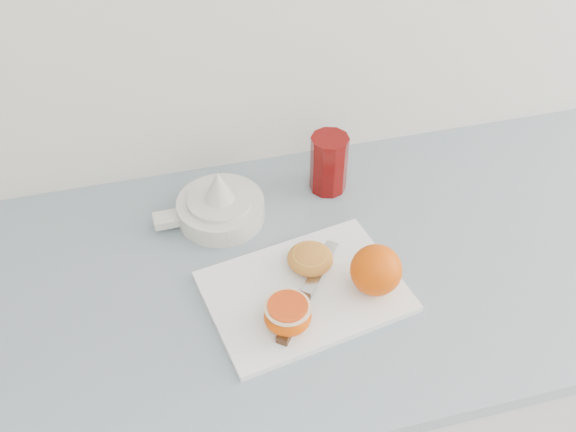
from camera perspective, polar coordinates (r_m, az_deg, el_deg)
The scene contains 8 objects.
counter at distance 1.45m, azimuth 1.44°, elevation -16.11°, with size 2.40×0.64×0.89m.
cutting_board at distance 1.05m, azimuth 1.48°, elevation -6.73°, with size 0.31×0.22×0.01m, color white.
whole_orange at distance 1.02m, azimuth 7.83°, elevation -4.79°, with size 0.08×0.08×0.08m.
half_orange at distance 0.98m, azimuth -0.03°, elevation -8.77°, with size 0.07×0.07×0.05m.
squeezed_shell at distance 1.06m, azimuth 1.98°, elevation -3.78°, with size 0.08×0.08×0.03m.
paring_knife at distance 1.01m, azimuth 0.94°, elevation -8.22°, with size 0.15×0.19×0.01m.
citrus_juicer at distance 1.16m, azimuth -6.11°, elevation 0.91°, with size 0.20×0.16×0.11m.
red_tumbler at distance 1.20m, azimuth 3.64°, elevation 4.53°, with size 0.07×0.07×0.12m.
Camera 1 is at (-0.25, 1.00, 1.70)m, focal length 40.00 mm.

